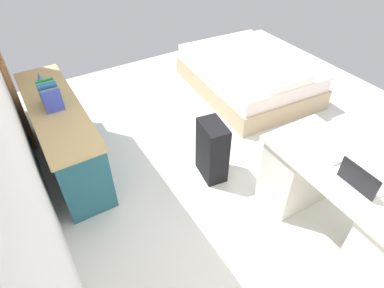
# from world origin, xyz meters

# --- Properties ---
(ground_plane) EXTENTS (5.58, 5.58, 0.00)m
(ground_plane) POSITION_xyz_m (0.00, 0.00, 0.00)
(ground_plane) COLOR silver
(desk) EXTENTS (1.46, 0.70, 0.76)m
(desk) POSITION_xyz_m (-1.28, -0.11, 0.40)
(desk) COLOR silver
(desk) RESTS_ON ground_plane
(credenza) EXTENTS (1.80, 0.48, 0.76)m
(credenza) POSITION_xyz_m (0.88, 1.63, 0.38)
(credenza) COLOR #235B6B
(credenza) RESTS_ON ground_plane
(bed) EXTENTS (1.99, 1.53, 0.58)m
(bed) POSITION_xyz_m (1.07, -1.04, 0.24)
(bed) COLOR tan
(bed) RESTS_ON ground_plane
(suitcase_black) EXTENTS (0.39, 0.27, 0.66)m
(suitcase_black) POSITION_xyz_m (-0.10, 0.38, 0.33)
(suitcase_black) COLOR black
(suitcase_black) RESTS_ON ground_plane
(laptop) EXTENTS (0.32, 0.23, 0.21)m
(laptop) POSITION_xyz_m (-1.39, -0.04, 0.81)
(laptop) COLOR silver
(laptop) RESTS_ON desk
(computer_mouse) EXTENTS (0.06, 0.10, 0.03)m
(computer_mouse) POSITION_xyz_m (-1.13, -0.09, 0.77)
(computer_mouse) COLOR white
(computer_mouse) RESTS_ON desk
(book_row) EXTENTS (0.27, 0.17, 0.24)m
(book_row) POSITION_xyz_m (0.88, 1.63, 0.87)
(book_row) COLOR #3C4CBE
(book_row) RESTS_ON credenza
(figurine_small) EXTENTS (0.08, 0.08, 0.11)m
(figurine_small) POSITION_xyz_m (1.43, 1.63, 0.81)
(figurine_small) COLOR #4C7FBF
(figurine_small) RESTS_ON credenza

